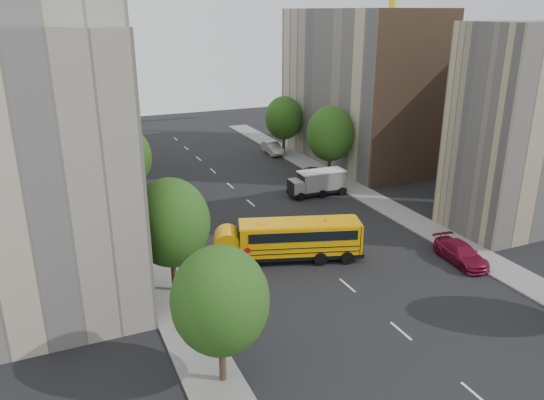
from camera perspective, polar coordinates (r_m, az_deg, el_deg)
ground at (r=43.36m, az=2.58°, el=-4.48°), size 120.00×120.00×0.00m
sidewalk_left at (r=44.52m, az=-13.81°, el=-4.31°), size 3.00×80.00×0.12m
sidewalk_right at (r=52.88m, az=11.41°, el=-0.24°), size 3.00×80.00×0.12m
lane_markings at (r=51.84m, az=-2.30°, el=-0.32°), size 0.15×64.00×0.01m
building_left_cream at (r=42.10m, az=-23.95°, el=7.42°), size 10.00×26.00×20.00m
building_left_redbrick at (r=64.37m, az=-23.88°, el=7.98°), size 10.00×15.00×13.00m
building_left_near at (r=32.24m, az=-23.24°, el=1.38°), size 10.00×7.00×17.00m
building_right_near at (r=48.10m, az=25.06°, el=6.77°), size 10.00×7.00×17.00m
building_right_far at (r=66.46m, az=9.17°, el=11.90°), size 10.00×22.00×18.00m
building_right_sidewall at (r=57.62m, az=15.13°, el=10.31°), size 10.10×0.30×18.00m
street_tree_0 at (r=25.96m, az=-5.59°, el=-10.74°), size 4.80×4.80×7.41m
street_tree_1 at (r=34.55m, az=-10.88°, el=-2.41°), size 5.12×5.12×7.90m
street_tree_2 at (r=51.48m, az=-15.55°, el=4.44°), size 4.99×4.99×7.71m
street_tree_4 at (r=58.50m, az=6.30°, el=7.08°), size 5.25×5.25×8.10m
street_tree_5 at (r=69.00m, az=1.29°, el=8.81°), size 4.86×4.86×7.51m
school_bus at (r=39.67m, az=1.71°, el=-4.12°), size 11.21×5.78×3.10m
safari_truck at (r=53.83m, az=4.90°, el=1.89°), size 6.00×2.44×2.53m
parked_car_0 at (r=33.67m, az=-5.20°, el=-10.78°), size 1.94×4.29×1.43m
parked_car_1 at (r=52.97m, az=-12.80°, el=0.36°), size 1.69×3.98×1.28m
parked_car_2 at (r=63.27m, az=-15.53°, el=3.30°), size 2.37×4.81×1.31m
parked_car_3 at (r=42.04m, az=19.66°, el=-5.41°), size 2.52×5.19×1.46m
parked_car_4 at (r=59.29m, az=4.78°, el=2.86°), size 1.77×3.83×1.27m
parked_car_5 at (r=69.71m, az=0.06°, el=5.62°), size 1.85×4.76×1.54m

